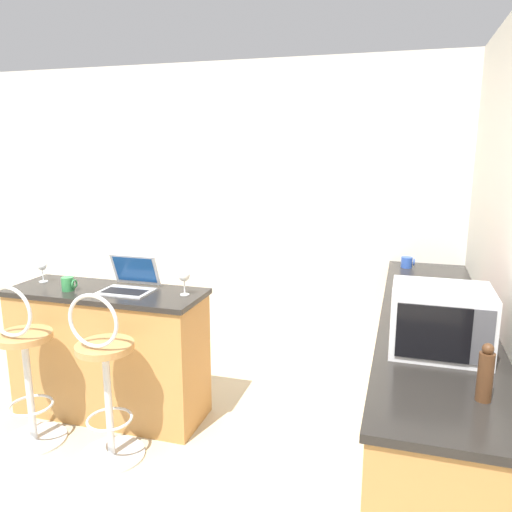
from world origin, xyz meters
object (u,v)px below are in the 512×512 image
at_px(bar_stool_near, 25,369).
at_px(toaster, 431,303).
at_px(pepper_mill, 485,374).
at_px(mug_blue, 407,262).
at_px(bar_stool_far, 105,381).
at_px(wine_glass_tall, 184,277).
at_px(laptop, 130,282).
at_px(mug_green, 68,284).
at_px(mug_white, 409,293).
at_px(microwave, 440,320).
at_px(mug_red, 466,293).
at_px(wine_glass_short, 42,267).

bearing_deg(bar_stool_near, toaster, 12.08).
height_order(pepper_mill, mug_blue, pepper_mill).
relative_size(bar_stool_far, wine_glass_tall, 6.38).
xyz_separation_m(laptop, toaster, (1.93, -0.02, 0.03)).
xyz_separation_m(mug_green, mug_white, (2.21, 0.46, -0.00)).
distance_m(bar_stool_near, mug_green, 0.60).
bearing_deg(laptop, microwave, -14.47).
height_order(laptop, toaster, laptop).
relative_size(bar_stool_far, mug_red, 11.26).
xyz_separation_m(bar_stool_far, mug_blue, (1.68, 1.75, 0.44)).
relative_size(bar_stool_far, wine_glass_short, 7.07).
distance_m(laptop, microwave, 2.01).
height_order(wine_glass_short, mug_blue, wine_glass_short).
bearing_deg(bar_stool_near, microwave, 0.67).
height_order(toaster, mug_green, toaster).
height_order(mug_red, mug_green, mug_green).
height_order(wine_glass_tall, pepper_mill, pepper_mill).
bearing_deg(toaster, mug_blue, 96.08).
distance_m(wine_glass_tall, pepper_mill, 1.94).
distance_m(toaster, wine_glass_short, 2.64).
relative_size(mug_red, mug_blue, 0.90).
height_order(bar_stool_near, bar_stool_far, same).
bearing_deg(laptop, bar_stool_near, -130.41).
xyz_separation_m(laptop, microwave, (1.95, -0.50, 0.10)).
bearing_deg(bar_stool_far, toaster, 15.75).
height_order(toaster, mug_blue, toaster).
height_order(bar_stool_far, wine_glass_short, bar_stool_far).
bearing_deg(toaster, bar_stool_near, -167.92).
bearing_deg(mug_green, pepper_mill, -18.32).
distance_m(mug_green, mug_blue, 2.58).
bearing_deg(mug_blue, mug_red, -65.90).
distance_m(bar_stool_far, mug_white, 1.95).
xyz_separation_m(toaster, mug_white, (-0.12, 0.34, -0.05)).
height_order(pepper_mill, mug_red, pepper_mill).
bearing_deg(toaster, wine_glass_short, 179.40).
height_order(bar_stool_near, toaster, toaster).
relative_size(bar_stool_near, mug_red, 11.26).
bearing_deg(laptop, toaster, -0.61).
distance_m(toaster, mug_blue, 1.25).
distance_m(laptop, toaster, 1.93).
relative_size(pepper_mill, mug_red, 2.44).
bearing_deg(mug_red, bar_stool_far, -155.14).
relative_size(toaster, mug_red, 3.24).
distance_m(microwave, pepper_mill, 0.48).
distance_m(bar_stool_near, laptop, 0.83).
bearing_deg(laptop, wine_glass_short, 179.42).
xyz_separation_m(toaster, pepper_mill, (0.16, -0.93, 0.02)).
xyz_separation_m(mug_red, mug_blue, (-0.36, 0.81, -0.00)).
xyz_separation_m(bar_stool_near, wine_glass_tall, (0.85, 0.53, 0.52)).
relative_size(mug_red, wine_glass_short, 0.63).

